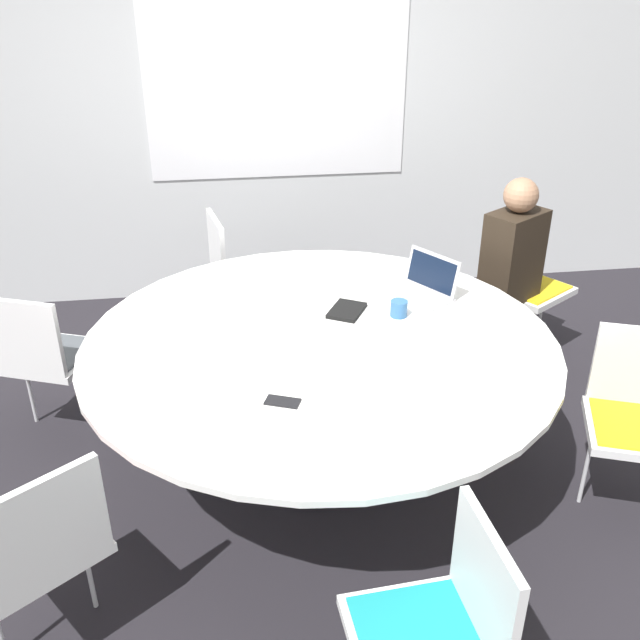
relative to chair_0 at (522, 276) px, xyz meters
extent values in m
plane|color=black|center=(-1.44, -1.02, -0.52)|extent=(16.00, 16.00, 0.00)
cube|color=silver|center=(-1.44, 1.17, 0.83)|extent=(8.00, 0.06, 2.70)
cube|color=white|center=(-1.44, 1.13, 1.03)|extent=(1.80, 0.01, 1.30)
cylinder|color=#333333|center=(-1.44, -1.02, -0.51)|extent=(0.65, 0.65, 0.02)
cylinder|color=#333333|center=(-1.44, -1.02, -0.16)|extent=(0.18, 0.18, 0.69)
cylinder|color=white|center=(-1.44, -1.02, 0.20)|extent=(2.23, 2.23, 0.03)
cube|color=white|center=(0.04, -0.06, -0.07)|extent=(0.60, 0.59, 0.04)
cube|color=gold|center=(0.04, -0.06, -0.05)|extent=(0.53, 0.52, 0.01)
cube|color=white|center=(-0.07, 0.11, 0.15)|extent=(0.37, 0.25, 0.40)
cylinder|color=silver|center=(0.19, 0.04, -0.31)|extent=(0.02, 0.02, 0.43)
cylinder|color=silver|center=(-0.11, -0.16, -0.31)|extent=(0.02, 0.02, 0.43)
cube|color=white|center=(-1.72, 0.41, -0.07)|extent=(0.50, 0.51, 0.04)
cube|color=#4C5156|center=(-1.72, 0.41, -0.05)|extent=(0.44, 0.45, 0.01)
cube|color=white|center=(-1.91, 0.37, 0.15)|extent=(0.11, 0.42, 0.40)
cylinder|color=silver|center=(-1.75, 0.59, -0.31)|extent=(0.02, 0.02, 0.43)
cylinder|color=silver|center=(-1.68, 0.23, -0.31)|extent=(0.02, 0.02, 0.43)
cube|color=white|center=(-2.80, -0.50, -0.07)|extent=(0.56, 0.55, 0.04)
cube|color=#4C5156|center=(-2.80, -0.50, -0.05)|extent=(0.49, 0.48, 0.01)
cube|color=white|center=(-2.87, -0.68, 0.15)|extent=(0.40, 0.18, 0.40)
cylinder|color=silver|center=(-2.97, -0.43, -0.31)|extent=(0.02, 0.02, 0.43)
cylinder|color=silver|center=(-2.63, -0.56, -0.31)|extent=(0.02, 0.02, 0.43)
cube|color=white|center=(-2.60, -1.90, -0.07)|extent=(0.60, 0.60, 0.04)
cube|color=red|center=(-2.60, -1.90, -0.05)|extent=(0.53, 0.53, 0.01)
cube|color=white|center=(-2.49, -2.05, 0.15)|extent=(0.35, 0.28, 0.40)
cylinder|color=silver|center=(-2.46, -1.79, -0.31)|extent=(0.02, 0.02, 0.43)
cube|color=teal|center=(-1.33, -2.48, -0.05)|extent=(0.40, 0.41, 0.01)
cube|color=white|center=(-1.13, -2.46, 0.15)|extent=(0.06, 0.42, 0.40)
cube|color=white|center=(-0.07, -1.54, -0.07)|extent=(0.56, 0.55, 0.04)
cube|color=gold|center=(-0.07, -1.54, -0.05)|extent=(0.49, 0.48, 0.01)
cylinder|color=silver|center=(-0.24, -1.48, -0.31)|extent=(0.02, 0.02, 0.43)
cylinder|color=#2D2319|center=(-0.03, -0.22, -0.29)|extent=(0.10, 0.10, 0.47)
cylinder|color=#2D2319|center=(-0.18, -0.32, -0.29)|extent=(0.10, 0.10, 0.47)
cube|color=#2D2319|center=(-0.16, -0.19, 0.22)|extent=(0.42, 0.38, 0.55)
sphere|color=#A87A5B|center=(-0.16, -0.19, 0.60)|extent=(0.20, 0.20, 0.20)
cube|color=silver|center=(-0.86, -0.65, 0.22)|extent=(0.37, 0.40, 0.02)
cube|color=silver|center=(-0.78, -0.59, 0.33)|extent=(0.23, 0.31, 0.20)
cube|color=black|center=(-0.78, -0.59, 0.33)|extent=(0.20, 0.27, 0.17)
cube|color=black|center=(-1.26, -0.77, 0.23)|extent=(0.23, 0.26, 0.02)
cylinder|color=#33669E|center=(-1.02, -0.84, 0.26)|extent=(0.09, 0.09, 0.08)
cube|color=black|center=(-1.66, -1.52, 0.22)|extent=(0.16, 0.12, 0.01)
camera|label=1|loc=(-1.84, -3.92, 1.84)|focal=40.00mm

